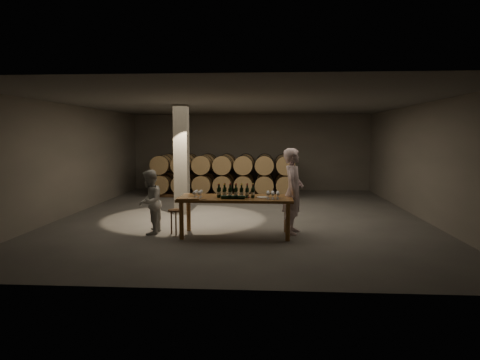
# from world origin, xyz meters

# --- Properties ---
(room) EXTENTS (12.00, 12.00, 12.00)m
(room) POSITION_xyz_m (-1.80, 0.20, 1.60)
(room) COLOR #4F4D4A
(room) RESTS_ON ground
(tasting_table) EXTENTS (2.60, 1.10, 0.90)m
(tasting_table) POSITION_xyz_m (0.00, -2.50, 0.80)
(tasting_table) COLOR brown
(tasting_table) RESTS_ON ground
(barrel_stack_back) EXTENTS (5.48, 0.95, 1.57)m
(barrel_stack_back) POSITION_xyz_m (-0.96, 5.20, 0.83)
(barrel_stack_back) COLOR #56321D
(barrel_stack_back) RESTS_ON ground
(barrel_stack_front) EXTENTS (5.48, 0.95, 1.57)m
(barrel_stack_front) POSITION_xyz_m (-0.96, 3.80, 0.83)
(barrel_stack_front) COLOR #56321D
(barrel_stack_front) RESTS_ON ground
(bottle_cluster) EXTENTS (0.86, 0.23, 0.31)m
(bottle_cluster) POSITION_xyz_m (0.01, -2.51, 1.01)
(bottle_cluster) COLOR black
(bottle_cluster) RESTS_ON tasting_table
(lying_bottles) EXTENTS (0.63, 0.08, 0.08)m
(lying_bottles) POSITION_xyz_m (-0.03, -2.79, 0.94)
(lying_bottles) COLOR black
(lying_bottles) RESTS_ON tasting_table
(glass_cluster_left) EXTENTS (0.19, 0.41, 0.16)m
(glass_cluster_left) POSITION_xyz_m (-0.86, -2.62, 1.01)
(glass_cluster_left) COLOR silver
(glass_cluster_left) RESTS_ON tasting_table
(glass_cluster_right) EXTENTS (0.30, 0.41, 0.16)m
(glass_cluster_right) POSITION_xyz_m (0.85, -2.63, 1.01)
(glass_cluster_right) COLOR silver
(glass_cluster_right) RESTS_ON tasting_table
(plate) EXTENTS (0.26, 0.26, 0.01)m
(plate) POSITION_xyz_m (0.61, -2.55, 0.91)
(plate) COLOR silver
(plate) RESTS_ON tasting_table
(notebook_near) EXTENTS (0.28, 0.24, 0.03)m
(notebook_near) POSITION_xyz_m (-0.91, -2.93, 0.92)
(notebook_near) COLOR #9B6A38
(notebook_near) RESTS_ON tasting_table
(notebook_corner) EXTENTS (0.26, 0.32, 0.03)m
(notebook_corner) POSITION_xyz_m (-1.17, -2.88, 0.91)
(notebook_corner) COLOR #9B6A38
(notebook_corner) RESTS_ON tasting_table
(pen) EXTENTS (0.14, 0.05, 0.01)m
(pen) POSITION_xyz_m (-0.68, -2.93, 0.91)
(pen) COLOR black
(pen) RESTS_ON tasting_table
(stool) EXTENTS (0.35, 0.35, 0.58)m
(stool) POSITION_xyz_m (-1.41, -2.45, 0.48)
(stool) COLOR #56321D
(stool) RESTS_ON ground
(person_man) EXTENTS (0.61, 0.81, 2.02)m
(person_man) POSITION_xyz_m (1.33, -2.18, 1.01)
(person_man) COLOR silver
(person_man) RESTS_ON ground
(person_woman) EXTENTS (0.58, 0.74, 1.51)m
(person_woman) POSITION_xyz_m (-2.03, -2.45, 0.76)
(person_woman) COLOR silver
(person_woman) RESTS_ON ground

